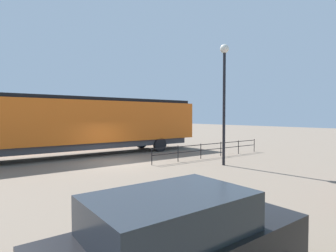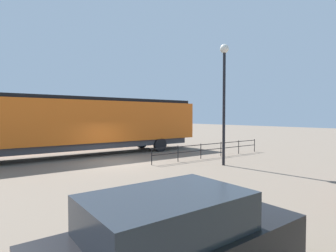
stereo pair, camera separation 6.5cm
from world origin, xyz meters
TOP-DOWN VIEW (x-y plane):
  - ground_plane at (0.00, 0.00)m, footprint 120.00×120.00m
  - locomotive at (-3.87, -0.40)m, footprint 3.19×18.44m
  - parked_car_black at (11.85, -4.68)m, footprint 1.87×4.26m
  - lamp_post at (4.60, 4.49)m, footprint 0.50×0.50m
  - platform_fence at (2.13, 6.01)m, footprint 0.05×9.74m

SIDE VIEW (x-z plane):
  - ground_plane at x=0.00m, z-range 0.00..0.00m
  - platform_fence at x=2.13m, z-range 0.16..1.17m
  - parked_car_black at x=11.85m, z-range 0.03..1.72m
  - locomotive at x=-3.87m, z-range 0.26..4.40m
  - lamp_post at x=4.60m, z-range 1.28..8.18m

